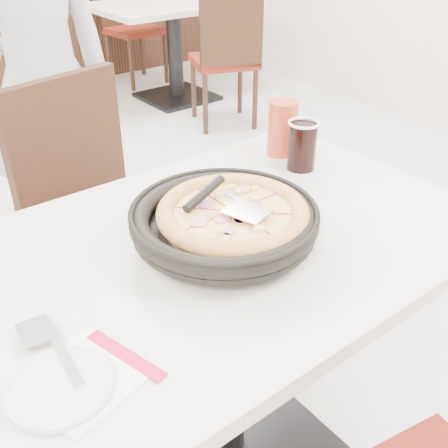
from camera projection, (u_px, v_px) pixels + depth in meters
floor at (133, 405)px, 1.70m from camera, size 7.00×7.00×0.00m
main_table at (224, 355)px, 1.38m from camera, size 1.29×0.94×0.75m
chair_far at (115, 232)px, 1.71m from camera, size 0.50×0.50×0.95m
trivet at (235, 219)px, 1.21m from camera, size 0.13×0.13×0.04m
pizza_pan at (224, 227)px, 1.14m from camera, size 0.44×0.44×0.01m
pizza at (233, 219)px, 1.13m from camera, size 0.33×0.33×0.02m
pizza_server at (246, 211)px, 1.10m from camera, size 0.09×0.11×0.00m
napkin at (84, 377)px, 0.83m from camera, size 0.20×0.20×0.00m
side_plate at (61, 387)px, 0.80m from camera, size 0.18×0.18×0.01m
fork at (63, 353)px, 0.85m from camera, size 0.03×0.17×0.00m
cola_glass at (302, 147)px, 1.45m from camera, size 0.09×0.09×0.13m
red_cup at (282, 128)px, 1.53m from camera, size 0.10×0.10×0.16m
diner_person at (43, 84)px, 1.99m from camera, size 0.60×0.41×1.61m
bg_table_right at (175, 52)px, 4.18m from camera, size 1.30×0.96×0.75m
bg_chair_right_near at (223, 57)px, 3.64m from camera, size 0.55×0.55×0.95m
bg_chair_right_far at (134, 27)px, 4.52m from camera, size 0.45×0.45×0.95m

